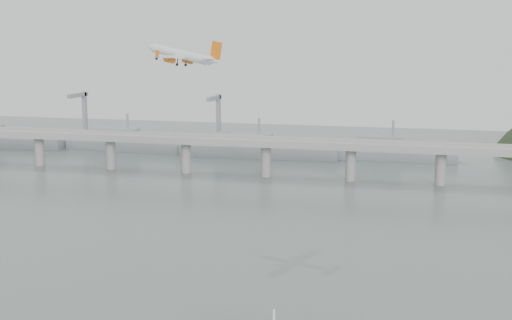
# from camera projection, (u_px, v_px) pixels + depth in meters

# --- Properties ---
(ground) EXTENTS (900.00, 900.00, 0.00)m
(ground) POSITION_uv_depth(u_px,v_px,m) (212.00, 307.00, 207.87)
(ground) COLOR #576562
(ground) RESTS_ON ground
(bridge) EXTENTS (800.00, 22.00, 23.90)m
(bridge) POSITION_uv_depth(u_px,v_px,m) (314.00, 149.00, 396.21)
(bridge) COLOR #959592
(bridge) RESTS_ON ground
(distant_fleet) EXTENTS (453.00, 60.90, 40.00)m
(distant_fleet) POSITION_uv_depth(u_px,v_px,m) (119.00, 143.00, 497.05)
(distant_fleet) COLOR gray
(distant_fleet) RESTS_ON ground
(airliner) EXTENTS (38.20, 35.58, 10.54)m
(airliner) POSITION_uv_depth(u_px,v_px,m) (183.00, 55.00, 277.89)
(airliner) COLOR white
(airliner) RESTS_ON ground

